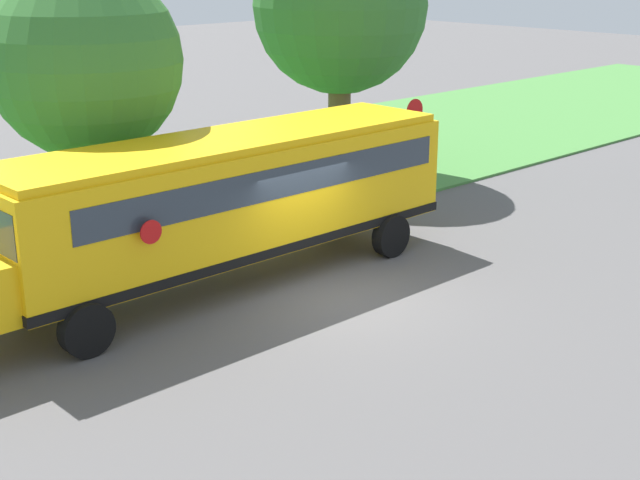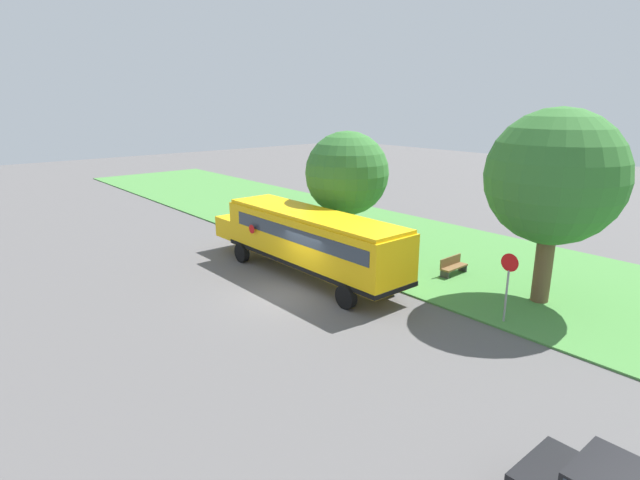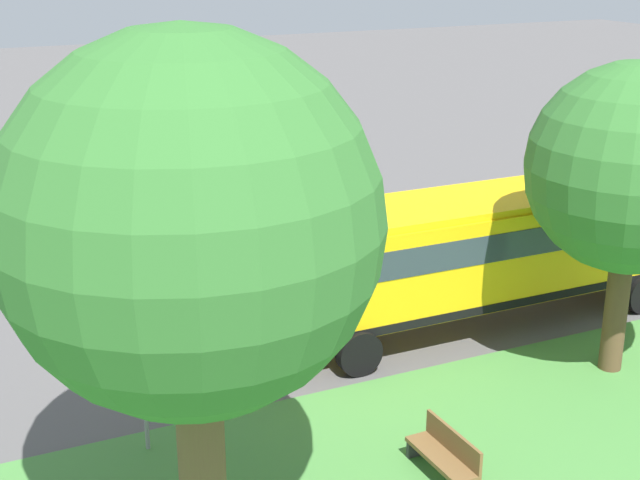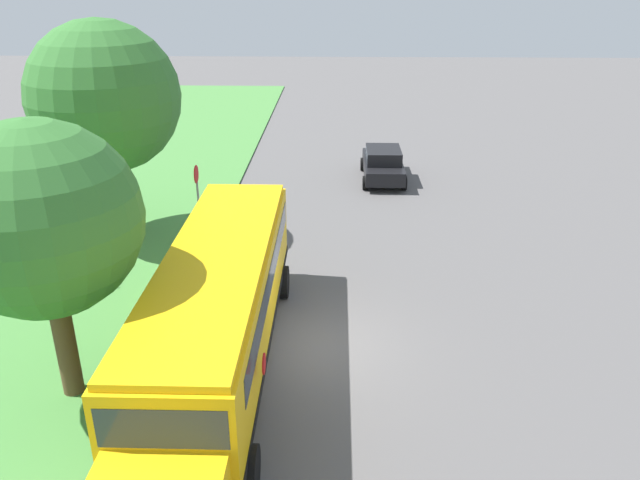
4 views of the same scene
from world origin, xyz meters
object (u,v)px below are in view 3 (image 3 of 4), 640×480
Objects in this scene: oak_tree_roadside_mid at (184,227)px; stop_sign at (142,366)px; school_bus at (485,246)px; oak_tree_beside_bus at (636,165)px; park_bench at (445,455)px.

stop_sign is at bearing 1.61° from oak_tree_roadside_mid.
oak_tree_beside_bus reaches higher than school_bus.
school_bus is 1.87× the size of oak_tree_beside_bus.
oak_tree_roadside_mid is 6.38m from park_bench.
stop_sign is (2.87, 0.08, -3.42)m from oak_tree_roadside_mid.
oak_tree_beside_bus is 10.27m from stop_sign.
park_bench is (-5.32, 4.41, -1.45)m from school_bus.
oak_tree_beside_bus is 0.84× the size of oak_tree_roadside_mid.
oak_tree_roadside_mid reaches higher than stop_sign.
oak_tree_roadside_mid is 2.88× the size of stop_sign.
park_bench is at bearing -91.61° from oak_tree_roadside_mid.
school_bus is 4.48m from oak_tree_beside_bus.
oak_tree_roadside_mid is at bearing 88.39° from park_bench.
oak_tree_roadside_mid is at bearing -178.39° from stop_sign.
oak_tree_beside_bus is 9.90m from oak_tree_roadside_mid.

